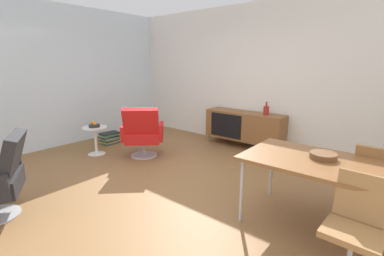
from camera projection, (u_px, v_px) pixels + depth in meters
name	position (u px, v px, depth m)	size (l,w,h in m)	color
ground_plane	(172.00, 189.00, 3.70)	(8.32, 8.32, 0.00)	olive
wall_back	(262.00, 77.00, 5.31)	(6.80, 0.12, 2.80)	white
wall_window_left	(54.00, 77.00, 5.33)	(0.12, 5.60, 2.80)	silver
sideboard	(244.00, 126.00, 5.43)	(1.60, 0.45, 0.72)	brown
vase_cobalt	(266.00, 110.00, 5.07)	(0.11, 0.11, 0.25)	maroon
dining_table	(328.00, 166.00, 2.64)	(1.60, 0.90, 0.74)	brown
wooden_bowl_on_table	(323.00, 156.00, 2.72)	(0.26, 0.26, 0.06)	brown
dining_chair_front_right	(355.00, 226.00, 2.06)	(0.42, 0.44, 0.86)	#9E7042
dining_chair_back_right	(374.00, 179.00, 2.90)	(0.40, 0.42, 0.86)	#9E7042
lounge_chair_red	(143.00, 132.00, 4.83)	(0.91, 0.91, 0.95)	red
side_table_round	(95.00, 137.00, 5.03)	(0.44, 0.44, 0.52)	white
fruit_bowl	(94.00, 125.00, 4.97)	(0.20, 0.20, 0.11)	#262628
magazine_stack	(110.00, 138.00, 5.73)	(0.33, 0.42, 0.23)	#3F7F4C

